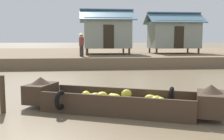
{
  "coord_description": "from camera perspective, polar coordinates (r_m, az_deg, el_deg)",
  "views": [
    {
      "loc": [
        -0.88,
        -2.34,
        1.94
      ],
      "look_at": [
        0.18,
        7.25,
        0.86
      ],
      "focal_mm": 43.79,
      "sensor_mm": 36.0,
      "label": 1
    }
  ],
  "objects": [
    {
      "name": "mooring_post",
      "position": [
        7.79,
        -21.92,
        -4.72
      ],
      "size": [
        0.14,
        0.14,
        1.01
      ],
      "primitive_type": "cylinder",
      "color": "#423323",
      "rests_on": "ground"
    },
    {
      "name": "ground_plane",
      "position": [
        12.53,
        -2.2,
        -2.52
      ],
      "size": [
        300.0,
        300.0,
        0.0
      ],
      "primitive_type": "plane",
      "color": "#726047"
    },
    {
      "name": "stilt_house_mid_left",
      "position": [
        24.24,
        12.71,
        7.38
      ],
      "size": [
        4.67,
        3.24,
        3.5
      ],
      "color": "#4C3826",
      "rests_on": "riverbank_strip"
    },
    {
      "name": "banana_boat",
      "position": [
        7.38,
        1.32,
        -6.42
      ],
      "size": [
        5.31,
        3.03,
        0.86
      ],
      "color": "#3D2D21",
      "rests_on": "ground"
    },
    {
      "name": "riverbank_strip",
      "position": [
        27.52,
        -4.46,
        3.13
      ],
      "size": [
        160.0,
        20.0,
        0.75
      ],
      "primitive_type": "cube",
      "color": "#756047",
      "rests_on": "ground"
    },
    {
      "name": "vendor_person",
      "position": [
        19.29,
        -6.39,
        5.58
      ],
      "size": [
        0.44,
        0.44,
        1.66
      ],
      "color": "#332D28",
      "rests_on": "riverbank_strip"
    },
    {
      "name": "stilt_house_left",
      "position": [
        22.52,
        -1.13,
        7.82
      ],
      "size": [
        4.35,
        3.92,
        3.64
      ],
      "color": "#4C3826",
      "rests_on": "riverbank_strip"
    }
  ]
}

